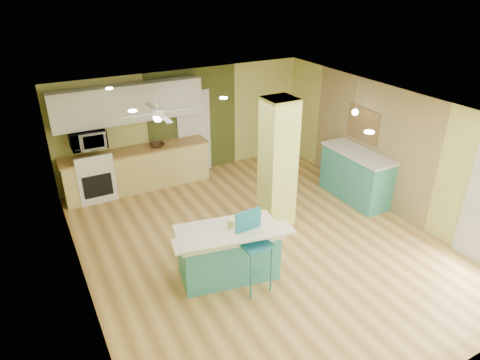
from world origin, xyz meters
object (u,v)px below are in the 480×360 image
object	(u,v)px
canister	(232,223)
fruit_bowl	(157,145)
peninsula	(229,252)
bar_stool	(252,239)
side_counter	(356,175)

from	to	relation	value
canister	fruit_bowl	bearing A→B (deg)	90.09
peninsula	fruit_bowl	size ratio (longest dim) A/B	5.78
bar_stool	fruit_bowl	world-z (taller)	bar_stool
side_counter	fruit_bowl	world-z (taller)	side_counter
canister	bar_stool	bearing A→B (deg)	-76.86
peninsula	side_counter	bearing A→B (deg)	26.95
bar_stool	canister	distance (m)	0.47
side_counter	canister	size ratio (longest dim) A/B	10.61
peninsula	side_counter	world-z (taller)	side_counter
fruit_bowl	canister	world-z (taller)	fruit_bowl
bar_stool	fruit_bowl	distance (m)	4.08
peninsula	canister	distance (m)	0.49
peninsula	canister	world-z (taller)	canister
canister	side_counter	bearing A→B (deg)	15.98
fruit_bowl	canister	size ratio (longest dim) A/B	2.04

